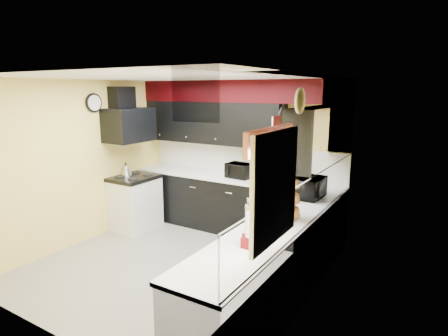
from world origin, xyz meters
name	(u,v)px	position (x,y,z in m)	size (l,w,h in m)	color
ground	(178,265)	(0.00, 0.00, 0.00)	(3.60, 3.60, 0.00)	gray
wall_back	(242,156)	(0.00, 1.80, 1.25)	(3.60, 0.06, 2.50)	#E0C666
wall_right	(310,196)	(1.80, 0.00, 1.25)	(0.06, 3.60, 2.50)	#E0C666
wall_left	(84,162)	(-1.80, 0.00, 1.25)	(0.06, 3.60, 2.50)	#E0C666
ceiling	(173,77)	(0.00, 0.00, 2.50)	(3.60, 3.60, 0.06)	white
cab_back	(233,205)	(0.00, 1.50, 0.45)	(3.60, 0.60, 0.90)	black
cab_right	(270,271)	(1.50, -0.30, 0.45)	(0.60, 3.00, 0.90)	black
counter_back	(233,178)	(0.00, 1.50, 0.92)	(3.62, 0.64, 0.04)	white
counter_right	(272,229)	(1.50, -0.30, 0.92)	(0.64, 3.02, 0.04)	white
splash_back	(242,159)	(0.00, 1.79, 1.19)	(3.60, 0.02, 0.50)	white
splash_right	(309,202)	(1.79, 0.00, 1.19)	(0.02, 3.60, 0.50)	white
upper_back	(211,123)	(-0.50, 1.62, 1.80)	(2.60, 0.35, 0.70)	black
upper_right	(322,135)	(1.62, 0.90, 1.80)	(0.35, 1.80, 0.70)	black
soffit_back	(237,91)	(0.00, 1.62, 2.33)	(3.60, 0.36, 0.35)	black
soffit_right	(292,92)	(1.62, -0.18, 2.33)	(0.36, 3.24, 0.35)	black
stove	(135,204)	(-1.50, 0.75, 0.43)	(0.60, 0.75, 0.86)	white
cooktop	(134,178)	(-1.50, 0.75, 0.89)	(0.62, 0.77, 0.06)	black
hood	(129,125)	(-1.55, 0.75, 1.78)	(0.50, 0.78, 0.55)	black
hood_duct	(122,99)	(-1.68, 0.75, 2.20)	(0.24, 0.40, 0.40)	black
window	(275,187)	(1.79, -0.90, 1.55)	(0.03, 0.86, 0.96)	white
valance	(270,139)	(1.73, -0.90, 1.95)	(0.04, 0.88, 0.20)	red
pan_top	(283,114)	(0.82, 1.55, 2.00)	(0.03, 0.22, 0.40)	black
pan_mid	(279,131)	(0.82, 1.42, 1.75)	(0.03, 0.28, 0.46)	black
pan_low	(285,131)	(0.82, 1.68, 1.72)	(0.03, 0.24, 0.42)	black
cut_board	(276,128)	(0.83, 1.30, 1.80)	(0.03, 0.26, 0.35)	white
baskets	(287,198)	(1.52, 0.05, 1.18)	(0.27, 0.27, 0.50)	brown
clock	(94,103)	(-1.77, 0.25, 2.15)	(0.03, 0.30, 0.30)	black
deco_plate	(300,101)	(1.77, -0.35, 2.25)	(0.03, 0.24, 0.24)	white
toaster_oven	(239,171)	(0.11, 1.50, 1.06)	(0.41, 0.34, 0.24)	black
microwave	(309,188)	(1.47, 0.98, 1.08)	(0.49, 0.33, 0.27)	black
utensil_crock	(286,179)	(0.94, 1.47, 1.02)	(0.16, 0.16, 0.17)	white
knife_block	(297,177)	(1.10, 1.51, 1.06)	(0.11, 0.16, 0.25)	black
kettle	(126,170)	(-1.68, 0.76, 1.00)	(0.19, 0.19, 0.17)	#A9A9AD
dispenser_a	(251,228)	(1.54, -0.86, 1.12)	(0.13, 0.13, 0.36)	maroon
dispenser_b	(254,223)	(1.53, -0.78, 1.15)	(0.16, 0.16, 0.42)	maroon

